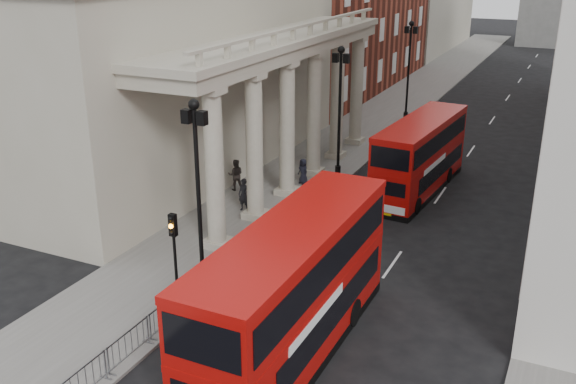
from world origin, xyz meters
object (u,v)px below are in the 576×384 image
(bus_near, at_px, (294,289))
(pedestrian_c, at_px, (303,171))
(lamp_post_mid, at_px, (340,104))
(lamp_post_south, at_px, (198,185))
(traffic_light, at_px, (174,246))
(bus_far, at_px, (420,155))
(lamp_post_north, at_px, (409,65))
(pedestrian_a, at_px, (244,195))
(pedestrian_b, at_px, (236,175))

(bus_near, relative_size, pedestrian_c, 7.32)
(bus_near, bearing_deg, lamp_post_mid, 106.56)
(lamp_post_south, xyz_separation_m, traffic_light, (0.10, -2.02, -1.80))
(bus_far, bearing_deg, traffic_light, -100.95)
(lamp_post_mid, relative_size, lamp_post_north, 1.00)
(bus_far, distance_m, pedestrian_a, 11.00)
(bus_near, xyz_separation_m, bus_far, (-0.17, 18.53, -0.32))
(lamp_post_south, xyz_separation_m, pedestrian_a, (-2.75, 8.62, -3.86))
(lamp_post_mid, relative_size, bus_near, 0.71)
(lamp_post_north, bearing_deg, bus_far, -71.92)
(lamp_post_mid, bearing_deg, lamp_post_north, 90.00)
(lamp_post_south, relative_size, bus_near, 0.71)
(traffic_light, relative_size, bus_near, 0.37)
(bus_far, bearing_deg, pedestrian_a, -131.84)
(lamp_post_south, distance_m, lamp_post_north, 32.00)
(lamp_post_north, relative_size, pedestrian_b, 4.32)
(traffic_light, xyz_separation_m, pedestrian_b, (-4.89, 13.31, -2.02))
(lamp_post_south, height_order, pedestrian_c, lamp_post_south)
(traffic_light, xyz_separation_m, bus_near, (5.25, -0.38, -0.47))
(lamp_post_south, distance_m, traffic_light, 2.71)
(lamp_post_mid, bearing_deg, pedestrian_a, -110.44)
(lamp_post_north, height_order, pedestrian_a, lamp_post_north)
(lamp_post_mid, bearing_deg, bus_near, -73.77)
(bus_near, bearing_deg, pedestrian_c, 113.13)
(lamp_post_north, xyz_separation_m, bus_near, (5.35, -34.39, -2.27))
(lamp_post_south, bearing_deg, lamp_post_north, 90.00)
(traffic_light, height_order, pedestrian_c, traffic_light)
(pedestrian_b, bearing_deg, pedestrian_c, -169.11)
(traffic_light, bearing_deg, bus_near, -4.08)
(lamp_post_south, relative_size, traffic_light, 1.93)
(lamp_post_south, height_order, lamp_post_north, same)
(traffic_light, height_order, bus_far, bus_far)
(lamp_post_mid, bearing_deg, lamp_post_south, -90.00)
(lamp_post_north, bearing_deg, pedestrian_b, -103.03)
(pedestrian_b, xyz_separation_m, pedestrian_c, (3.22, 2.79, -0.16))
(bus_far, height_order, pedestrian_b, bus_far)
(pedestrian_b, bearing_deg, lamp_post_south, 83.02)
(lamp_post_mid, relative_size, bus_far, 0.79)
(bus_far, bearing_deg, lamp_post_north, 112.77)
(traffic_light, bearing_deg, pedestrian_c, 95.93)
(pedestrian_a, bearing_deg, pedestrian_c, 80.74)
(lamp_post_mid, height_order, pedestrian_b, lamp_post_mid)
(lamp_post_mid, relative_size, pedestrian_c, 5.20)
(bus_near, height_order, pedestrian_c, bus_near)
(bus_near, relative_size, bus_far, 1.12)
(lamp_post_north, height_order, bus_far, lamp_post_north)
(lamp_post_south, distance_m, bus_near, 6.29)
(lamp_post_south, distance_m, lamp_post_mid, 16.00)
(bus_far, relative_size, pedestrian_c, 6.54)
(bus_far, xyz_separation_m, pedestrian_a, (-7.93, -7.52, -1.27))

